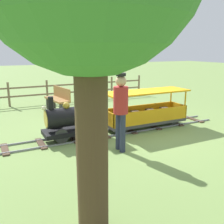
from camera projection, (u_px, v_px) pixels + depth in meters
ground_plane at (124, 131)px, 6.68m from camera, size 60.00×60.00×0.00m
track at (116, 132)px, 6.58m from camera, size 0.70×6.05×0.04m
locomotive at (77, 119)px, 6.01m from camera, size 0.66×1.44×1.02m
passenger_car at (146, 113)px, 6.87m from camera, size 0.76×2.35×0.97m
conductor_person at (121, 106)px, 5.20m from camera, size 0.30×0.30×1.62m
park_bench at (58, 99)px, 8.70m from camera, size 1.34×0.58×0.82m
fence_section at (65, 90)px, 10.35m from camera, size 0.08×7.13×0.90m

